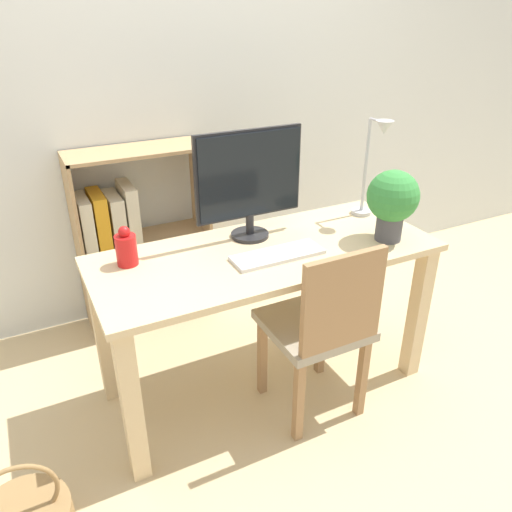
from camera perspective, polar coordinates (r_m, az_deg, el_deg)
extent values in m
plane|color=#CCB284|center=(2.53, 1.05, -14.17)|extent=(10.00, 10.00, 0.00)
cube|color=silver|center=(2.84, -8.65, 19.32)|extent=(8.00, 0.05, 2.60)
cube|color=#D8BC8C|center=(2.13, 1.21, 0.28)|extent=(1.48, 0.61, 0.03)
cube|color=#D8BC8C|center=(1.96, -14.01, -16.45)|extent=(0.07, 0.07, 0.69)
cube|color=#D8BC8C|center=(2.51, 18.00, -6.23)|extent=(0.07, 0.07, 0.69)
cube|color=#D8BC8C|center=(2.35, -17.05, -8.58)|extent=(0.07, 0.07, 0.69)
cube|color=#D8BC8C|center=(2.83, 11.11, -1.39)|extent=(0.07, 0.07, 0.69)
cylinder|color=#232326|center=(2.25, -0.74, 2.45)|extent=(0.17, 0.17, 0.02)
cylinder|color=#232326|center=(2.23, -0.74, 3.72)|extent=(0.04, 0.04, 0.09)
cube|color=#232326|center=(2.16, -0.85, 9.31)|extent=(0.49, 0.02, 0.38)
cube|color=black|center=(2.15, -0.78, 9.27)|extent=(0.47, 0.03, 0.36)
cube|color=silver|center=(2.07, 2.49, 0.13)|extent=(0.39, 0.14, 0.02)
cylinder|color=red|center=(2.05, -14.59, 0.65)|extent=(0.08, 0.08, 0.13)
sphere|color=red|center=(2.02, -14.85, 2.69)|extent=(0.05, 0.05, 0.05)
cylinder|color=#B7B7BC|center=(2.55, 11.91, 4.96)|extent=(0.10, 0.10, 0.02)
cylinder|color=#B7B7BC|center=(2.48, 12.43, 9.99)|extent=(0.02, 0.02, 0.45)
cylinder|color=#B7B7BC|center=(2.39, 13.74, 14.79)|extent=(0.01, 0.10, 0.01)
cone|color=#B7B7BC|center=(2.35, 14.47, 14.04)|extent=(0.08, 0.08, 0.06)
cylinder|color=#4C4C51|center=(2.28, 14.94, 3.16)|extent=(0.12, 0.12, 0.11)
sphere|color=#388C3D|center=(2.23, 15.39, 6.63)|extent=(0.22, 0.22, 0.22)
cube|color=#9E937F|center=(2.17, 6.58, -7.81)|extent=(0.40, 0.40, 0.04)
cube|color=#9E754C|center=(1.93, 9.89, -5.19)|extent=(0.36, 0.03, 0.40)
cube|color=#9E754C|center=(2.14, 4.89, -16.16)|extent=(0.04, 0.04, 0.41)
cube|color=#9E754C|center=(2.29, 12.03, -13.37)|extent=(0.04, 0.04, 0.41)
cube|color=#9E754C|center=(2.35, 0.72, -11.38)|extent=(0.04, 0.04, 0.41)
cube|color=#9E754C|center=(2.49, 7.44, -9.20)|extent=(0.04, 0.04, 0.41)
cube|color=tan|center=(2.77, -19.47, 0.47)|extent=(0.02, 0.28, 1.00)
cube|color=tan|center=(2.91, -6.13, 3.22)|extent=(0.02, 0.28, 1.00)
cube|color=tan|center=(3.05, -11.71, -6.51)|extent=(0.70, 0.28, 0.02)
cube|color=tan|center=(2.65, -13.72, 11.59)|extent=(0.70, 0.28, 0.02)
cube|color=tan|center=(2.82, -12.64, 1.89)|extent=(0.67, 0.28, 0.02)
cube|color=black|center=(2.92, -17.52, -4.84)|extent=(0.07, 0.24, 0.34)
cube|color=black|center=(2.91, -16.07, -3.91)|extent=(0.07, 0.24, 0.41)
cube|color=#2D7F38|center=(2.93, -14.62, -3.94)|extent=(0.04, 0.24, 0.37)
cube|color=orange|center=(2.95, -13.35, -3.91)|extent=(0.06, 0.24, 0.34)
cube|color=red|center=(2.97, -12.03, -3.98)|extent=(0.05, 0.24, 0.30)
cube|color=#2D7F38|center=(2.98, -11.15, -3.62)|extent=(0.04, 0.24, 0.32)
cube|color=beige|center=(2.71, -18.94, 3.53)|extent=(0.06, 0.24, 0.28)
cube|color=orange|center=(2.72, -17.46, 3.95)|extent=(0.07, 0.24, 0.30)
cube|color=beige|center=(2.73, -15.78, 4.06)|extent=(0.07, 0.24, 0.27)
cube|color=beige|center=(2.74, -14.29, 4.80)|extent=(0.06, 0.24, 0.32)
torus|color=#997547|center=(1.92, -25.75, -23.59)|extent=(0.27, 0.02, 0.27)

